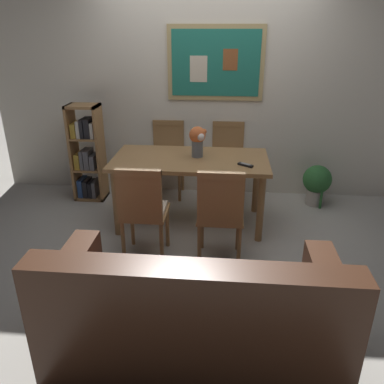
{
  "coord_description": "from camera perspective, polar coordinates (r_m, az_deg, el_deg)",
  "views": [
    {
      "loc": [
        0.23,
        -3.34,
        1.97
      ],
      "look_at": [
        -0.04,
        -0.29,
        0.65
      ],
      "focal_mm": 36.17,
      "sensor_mm": 36.0,
      "label": 1
    }
  ],
  "objects": [
    {
      "name": "flower_vase",
      "position": [
        3.94,
        0.83,
        7.86
      ],
      "size": [
        0.18,
        0.19,
        0.31
      ],
      "color": "slate",
      "rests_on": "dining_table"
    },
    {
      "name": "potted_ivy",
      "position": [
        4.76,
        17.93,
        1.3
      ],
      "size": [
        0.33,
        0.33,
        0.56
      ],
      "color": "#B2ADA3",
      "rests_on": "ground_plane"
    },
    {
      "name": "bookshelf",
      "position": [
        4.79,
        -15.2,
        5.22
      ],
      "size": [
        0.36,
        0.28,
        1.15
      ],
      "color": "#9E7042",
      "rests_on": "ground_plane"
    },
    {
      "name": "dining_chair_far_left",
      "position": [
        4.79,
        -3.59,
        5.89
      ],
      "size": [
        0.4,
        0.41,
        0.91
      ],
      "color": "#9E7042",
      "rests_on": "ground_plane"
    },
    {
      "name": "dining_chair_far_right",
      "position": [
        4.74,
        5.25,
        5.66
      ],
      "size": [
        0.4,
        0.41,
        0.91
      ],
      "color": "#9E7042",
      "rests_on": "ground_plane"
    },
    {
      "name": "wall_back_with_painting",
      "position": [
        4.72,
        2.36,
        15.24
      ],
      "size": [
        5.2,
        0.14,
        2.6
      ],
      "color": "silver",
      "rests_on": "ground_plane"
    },
    {
      "name": "dining_table",
      "position": [
        3.98,
        -0.26,
        3.73
      ],
      "size": [
        1.58,
        0.82,
        0.73
      ],
      "color": "#9E7042",
      "rests_on": "ground_plane"
    },
    {
      "name": "leather_couch",
      "position": [
        2.53,
        0.37,
        -17.68
      ],
      "size": [
        1.8,
        0.84,
        0.84
      ],
      "color": "#472819",
      "rests_on": "ground_plane"
    },
    {
      "name": "tv_remote",
      "position": [
        3.75,
        7.89,
        3.98
      ],
      "size": [
        0.15,
        0.12,
        0.02
      ],
      "color": "black",
      "rests_on": "dining_table"
    },
    {
      "name": "ground_plane",
      "position": [
        3.89,
        0.99,
        -7.13
      ],
      "size": [
        12.0,
        12.0,
        0.0
      ],
      "primitive_type": "plane",
      "color": "#B7B2A8"
    },
    {
      "name": "dining_chair_near_left",
      "position": [
        3.36,
        -7.3,
        -2.08
      ],
      "size": [
        0.4,
        0.41,
        0.91
      ],
      "color": "#9E7042",
      "rests_on": "ground_plane"
    },
    {
      "name": "dining_chair_near_right",
      "position": [
        3.29,
        4.2,
        -2.58
      ],
      "size": [
        0.4,
        0.41,
        0.91
      ],
      "color": "#9E7042",
      "rests_on": "ground_plane"
    }
  ]
}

